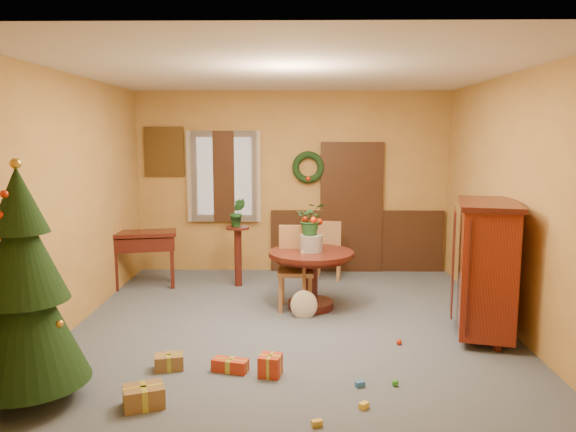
{
  "coord_description": "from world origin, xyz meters",
  "views": [
    {
      "loc": [
        0.07,
        -6.28,
        2.21
      ],
      "look_at": [
        -0.04,
        0.4,
        1.24
      ],
      "focal_mm": 35.0,
      "sensor_mm": 36.0,
      "label": 1
    }
  ],
  "objects_px": {
    "chair_near": "(296,264)",
    "writing_desk": "(144,245)",
    "dining_table": "(311,269)",
    "sideboard": "(486,265)",
    "christmas_tree": "(24,290)"
  },
  "relations": [
    {
      "from": "chair_near",
      "to": "writing_desk",
      "type": "bearing_deg",
      "value": 157.27
    },
    {
      "from": "dining_table",
      "to": "writing_desk",
      "type": "relative_size",
      "value": 1.08
    },
    {
      "from": "writing_desk",
      "to": "sideboard",
      "type": "distance_m",
      "value": 4.72
    },
    {
      "from": "chair_near",
      "to": "christmas_tree",
      "type": "xyz_separation_m",
      "value": [
        -2.21,
        -2.64,
        0.4
      ]
    },
    {
      "from": "chair_near",
      "to": "dining_table",
      "type": "bearing_deg",
      "value": -17.35
    },
    {
      "from": "dining_table",
      "to": "sideboard",
      "type": "xyz_separation_m",
      "value": [
        1.9,
        -0.95,
        0.28
      ]
    },
    {
      "from": "sideboard",
      "to": "dining_table",
      "type": "bearing_deg",
      "value": 153.39
    },
    {
      "from": "dining_table",
      "to": "chair_near",
      "type": "distance_m",
      "value": 0.2
    },
    {
      "from": "dining_table",
      "to": "chair_near",
      "type": "xyz_separation_m",
      "value": [
        -0.19,
        0.06,
        0.04
      ]
    },
    {
      "from": "dining_table",
      "to": "sideboard",
      "type": "distance_m",
      "value": 2.14
    },
    {
      "from": "dining_table",
      "to": "christmas_tree",
      "type": "height_order",
      "value": "christmas_tree"
    },
    {
      "from": "chair_near",
      "to": "christmas_tree",
      "type": "height_order",
      "value": "christmas_tree"
    },
    {
      "from": "christmas_tree",
      "to": "dining_table",
      "type": "bearing_deg",
      "value": 47.08
    },
    {
      "from": "sideboard",
      "to": "writing_desk",
      "type": "bearing_deg",
      "value": 155.75
    },
    {
      "from": "christmas_tree",
      "to": "chair_near",
      "type": "bearing_deg",
      "value": 50.06
    }
  ]
}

